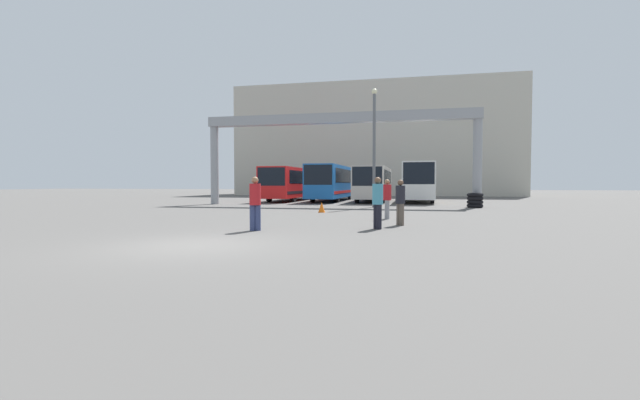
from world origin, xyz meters
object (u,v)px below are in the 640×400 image
Objects in this scene: lamp_post at (374,143)px; bus_slot_1 at (333,181)px; bus_slot_2 at (374,182)px; pedestrian_near_center at (400,201)px; pedestrian_near_right at (255,202)px; bus_slot_3 at (418,180)px; bus_slot_0 at (292,182)px; pedestrian_far_center at (387,198)px; tire_stack at (475,200)px; pedestrian_mid_left at (378,202)px; traffic_cone at (322,207)px.

bus_slot_1 is at bearing 115.25° from lamp_post.
bus_slot_2 is 1.35× the size of lamp_post.
pedestrian_near_right is (-4.70, -2.89, 0.05)m from pedestrian_near_center.
bus_slot_3 is 21.06m from pedestrian_near_center.
bus_slot_0 is 21.46m from pedestrian_far_center.
bus_slot_0 is 25.38m from pedestrian_near_right.
bus_slot_0 is at bearing 150.13° from tire_stack.
pedestrian_mid_left is (6.12, -23.44, -0.85)m from bus_slot_1.
lamp_post is (-1.46, 9.18, 3.32)m from pedestrian_far_center.
pedestrian_near_center is at bearing -108.40° from tire_stack.
pedestrian_far_center is at bearing -37.35° from pedestrian_mid_left.
traffic_cone is 0.07× the size of lamp_post.
bus_slot_3 is 5.68× the size of pedestrian_near_right.
pedestrian_mid_left is 1.74× the size of tire_stack.
lamp_post is at bearing -64.75° from bus_slot_1.
bus_slot_3 is at bearing 138.15° from pedestrian_near_center.
bus_slot_3 reaches higher than bus_slot_2.
bus_slot_1 is at bearing 157.58° from pedestrian_near_center.
tire_stack reaches higher than traffic_cone.
tire_stack is (5.10, 14.65, -0.48)m from pedestrian_mid_left.
lamp_post is (2.57, 14.86, 3.29)m from pedestrian_near_right.
bus_slot_0 is 1.15× the size of bus_slot_3.
bus_slot_1 reaches higher than traffic_cone.
bus_slot_3 is 9.80m from lamp_post.
pedestrian_near_right is at bearing -85.08° from bus_slot_1.
bus_slot_2 reaches higher than pedestrian_far_center.
pedestrian_near_right is 4.21m from pedestrian_mid_left.
pedestrian_near_right is at bearing -76.44° from bus_slot_0.
lamp_post is at bearing -84.40° from bus_slot_2.
bus_slot_1 is 6.88× the size of pedestrian_far_center.
pedestrian_far_center reaches higher than traffic_cone.
lamp_post is (4.70, -9.97, 2.45)m from bus_slot_1.
bus_slot_2 is at bearing -30.86° from pedestrian_mid_left.
bus_slot_0 is at bearing 175.17° from bus_slot_2.
traffic_cone is (2.40, -15.59, -1.52)m from bus_slot_1.
bus_slot_1 is 14.31m from tire_stack.
bus_slot_3 is at bearing -6.91° from bus_slot_1.
bus_slot_2 is 1.02× the size of bus_slot_3.
traffic_cone is 0.55× the size of tire_stack.
lamp_post is at bearing -30.70° from pedestrian_mid_left.
bus_slot_1 is 11.70× the size of tire_stack.
bus_slot_1 is 1.16× the size of bus_slot_2.
bus_slot_2 is 3.81m from bus_slot_3.
pedestrian_near_right is at bearing -99.80° from lamp_post.
bus_slot_3 is at bearing 114.56° from tire_stack.
pedestrian_near_right is (-4.03, -5.68, 0.03)m from pedestrian_far_center.
pedestrian_mid_left is at bearing -109.19° from tire_stack.
pedestrian_near_center reaches higher than traffic_cone.
bus_slot_3 is 15.65m from traffic_cone.
bus_slot_0 is at bearing 111.92° from traffic_cone.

